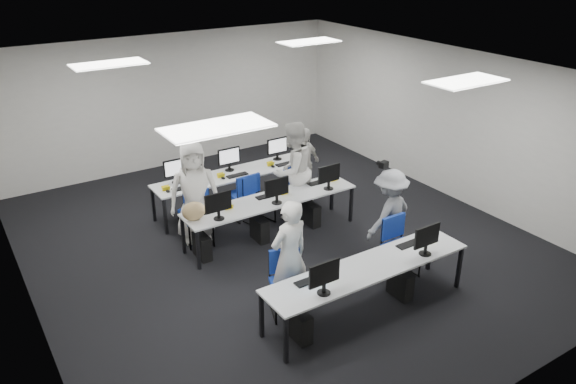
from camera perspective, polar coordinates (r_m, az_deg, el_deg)
room at (r=9.29m, az=-1.12°, el=3.11°), size 9.00×9.02×3.00m
ceiling_panels at (r=8.86m, az=-1.20°, el=12.09°), size 5.20×4.60×0.02m
desk_front at (r=7.93m, az=8.17°, el=-7.81°), size 3.20×0.70×0.73m
desk_mid at (r=9.78m, az=-1.70°, el=-1.00°), size 3.20×0.70×0.73m
desk_back at (r=10.90m, az=-5.51°, el=1.66°), size 3.20×0.70×0.73m
equipment_front at (r=7.99m, az=7.05°, el=-10.24°), size 2.51×0.41×1.19m
equipment_mid at (r=9.82m, az=-2.57°, el=-3.00°), size 2.91×0.41×1.19m
equipment_back at (r=11.12m, az=-4.62°, el=0.37°), size 2.91×0.41×1.19m
chair_0 at (r=8.03m, az=-0.10°, el=-10.41°), size 0.60×0.62×0.92m
chair_1 at (r=9.04m, az=11.25°, el=-6.54°), size 0.47×0.51×0.95m
chair_2 at (r=9.89m, az=-9.01°, el=-3.53°), size 0.56×0.59×0.92m
chair_3 at (r=10.45m, az=-2.99°, el=-1.69°), size 0.54×0.57×0.89m
chair_4 at (r=10.95m, az=0.94°, el=-0.46°), size 0.55×0.57×0.85m
chair_5 at (r=10.25m, az=-9.43°, el=-2.66°), size 0.55×0.57×0.85m
chair_6 at (r=10.67m, az=-4.68°, el=-1.15°), size 0.47×0.51×0.91m
chair_7 at (r=11.04m, az=0.41°, el=-0.26°), size 0.46×0.49×0.84m
handbag at (r=9.11m, az=-9.55°, el=-1.93°), size 0.41×0.29×0.32m
student_0 at (r=7.82m, az=0.14°, el=-6.57°), size 0.67×0.48×1.71m
student_1 at (r=10.42m, az=0.46°, el=2.19°), size 1.04×0.89×1.87m
student_2 at (r=9.76m, az=-9.51°, el=0.02°), size 0.99×0.77×1.80m
student_3 at (r=11.12m, az=1.53°, el=2.74°), size 0.96×0.57×1.54m
photographer at (r=9.27m, az=10.25°, el=-2.27°), size 1.10×0.78×1.55m
dslr_camera at (r=9.03m, az=9.70°, el=2.77°), size 0.18×0.21×0.10m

